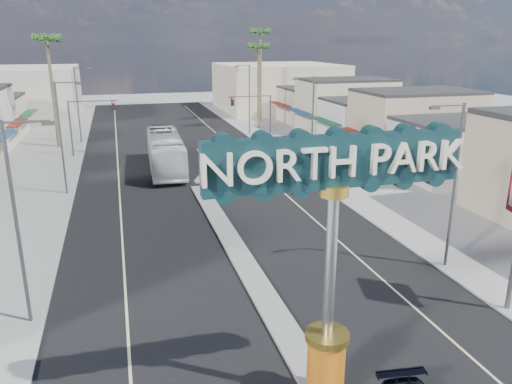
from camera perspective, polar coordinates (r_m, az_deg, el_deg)
ground at (r=43.55m, az=-6.79°, el=0.85°), size 160.00×160.00×0.00m
road at (r=43.55m, az=-6.79°, el=0.85°), size 20.00×120.00×0.01m
median_island at (r=28.74m, az=-1.69°, el=-7.53°), size 1.30×30.00×0.16m
sidewalk_left at (r=43.78m, az=-25.19°, el=-0.52°), size 8.00×120.00×0.12m
sidewalk_right at (r=47.60m, az=10.09°, el=2.17°), size 8.00×120.00×0.12m
storefront_row_right at (r=62.89m, az=13.43°, el=8.27°), size 12.00×42.00×6.00m
backdrop_far_left at (r=88.19m, az=-26.29°, el=10.03°), size 20.00×20.00×8.00m
backdrop_far_right at (r=91.25m, az=2.51°, el=11.90°), size 20.00×20.00×8.00m
gateway_sign at (r=15.96m, az=8.69°, el=-5.56°), size 8.20×1.50×9.15m
traffic_signal_left at (r=56.01m, az=-18.69°, el=8.15°), size 5.09×0.45×6.00m
traffic_signal_right at (r=58.02m, az=-0.08°, el=9.30°), size 5.09×0.45×6.00m
streetlight_l_near at (r=22.88m, az=-25.40°, el=-2.35°), size 2.03×0.22×9.00m
streetlight_l_mid at (r=42.19m, az=-21.25°, el=6.36°), size 2.03×0.22×9.00m
streetlight_l_far at (r=63.92m, az=-19.59°, el=9.77°), size 2.03×0.22×9.00m
streetlight_r_near at (r=28.00m, az=21.56°, el=1.43°), size 2.03×0.22×9.00m
streetlight_r_mid at (r=45.17m, az=6.28°, el=8.03°), size 2.03×0.22×9.00m
streetlight_r_far at (r=65.92m, az=-0.91°, el=10.91°), size 2.03×0.22×9.00m
palm_left_far at (r=61.78m, az=-22.76°, el=15.23°), size 2.60×2.60×13.10m
palm_right_mid at (r=70.11m, az=0.31°, el=15.81°), size 2.60×2.60×12.10m
palm_right_far at (r=76.42m, az=0.53°, el=17.24°), size 2.60×2.60×14.10m
car_parked_right at (r=50.37m, az=2.39°, el=4.13°), size 1.90×5.10×1.67m
city_bus at (r=48.55m, az=-10.31°, el=4.53°), size 3.47×12.91×3.57m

